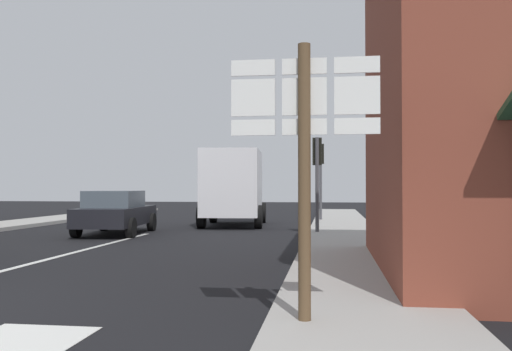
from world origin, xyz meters
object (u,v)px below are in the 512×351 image
Objects in this scene: sedan_far at (116,212)px; delivery_truck at (234,186)px; route_sign_post at (304,151)px; traffic_light_far_right at (321,164)px; traffic_light_near_right at (317,163)px.

sedan_far is 0.84× the size of delivery_truck.
route_sign_post is 0.91× the size of traffic_light_far_right.
traffic_light_far_right is (3.51, 2.63, 0.97)m from delivery_truck.
route_sign_post is 18.60m from traffic_light_far_right.
sedan_far is 1.35× the size of traffic_light_near_right.
sedan_far is 1.36× the size of route_sign_post.
traffic_light_far_right is 6.68m from traffic_light_near_right.
traffic_light_near_right is at bearing 90.65° from route_sign_post.
traffic_light_far_right is (-0.14, 18.59, 0.61)m from route_sign_post.
traffic_light_far_right reaches higher than delivery_truck.
delivery_truck is 4.49m from traffic_light_far_right.
route_sign_post is (3.65, -15.96, 0.35)m from delivery_truck.
delivery_truck is 1.46× the size of traffic_light_far_right.
sedan_far is at bearing -133.61° from traffic_light_far_right.
delivery_truck is 5.41m from traffic_light_near_right.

